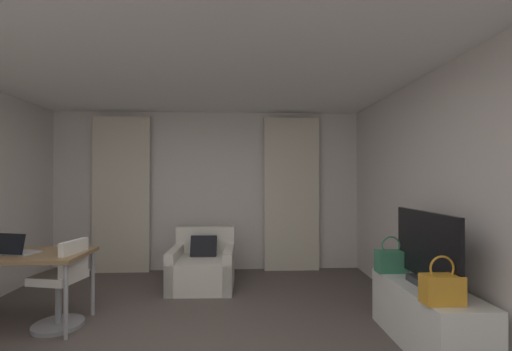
% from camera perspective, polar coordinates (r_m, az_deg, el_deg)
% --- Properties ---
extents(wall_window, '(5.12, 0.06, 2.60)m').
position_cam_1_polar(wall_window, '(5.58, -8.19, -2.60)').
color(wall_window, silver).
rests_on(wall_window, ground).
extents(wall_right, '(0.06, 6.12, 2.60)m').
position_cam_1_polar(wall_right, '(3.21, 35.71, -4.01)').
color(wall_right, silver).
rests_on(wall_right, ground).
extents(ceiling, '(5.12, 6.12, 0.06)m').
position_cam_1_polar(ceiling, '(2.81, -14.77, 23.17)').
color(ceiling, white).
rests_on(ceiling, wall_left).
extents(curtain_left_panel, '(0.90, 0.06, 2.50)m').
position_cam_1_polar(curtain_left_panel, '(5.75, -22.10, -3.00)').
color(curtain_left_panel, beige).
rests_on(curtain_left_panel, ground).
extents(curtain_right_panel, '(0.90, 0.06, 2.50)m').
position_cam_1_polar(curtain_right_panel, '(5.48, 6.14, -3.16)').
color(curtain_right_panel, beige).
rests_on(curtain_right_panel, ground).
extents(armchair, '(0.87, 0.85, 0.79)m').
position_cam_1_polar(armchair, '(4.83, -9.14, -15.30)').
color(armchair, silver).
rests_on(armchair, ground).
extents(desk, '(1.49, 0.66, 0.75)m').
position_cam_1_polar(desk, '(4.25, -36.56, -11.46)').
color(desk, olive).
rests_on(desk, ground).
extents(desk_chair, '(0.48, 0.48, 0.88)m').
position_cam_1_polar(desk_chair, '(4.05, -30.34, -16.35)').
color(desk_chair, gray).
rests_on(desk_chair, ground).
extents(laptop, '(0.37, 0.32, 0.22)m').
position_cam_1_polar(laptop, '(4.14, -35.84, -10.29)').
color(laptop, '#ADADB2').
rests_on(laptop, desk).
extents(tv_console, '(0.49, 1.22, 0.55)m').
position_cam_1_polar(tv_console, '(3.56, 27.25, -20.68)').
color(tv_console, white).
rests_on(tv_console, ground).
extents(tv_flatscreen, '(0.20, 0.97, 0.66)m').
position_cam_1_polar(tv_flatscreen, '(3.40, 27.20, -11.44)').
color(tv_flatscreen, '#333338').
rests_on(tv_flatscreen, tv_console).
extents(handbag_primary, '(0.30, 0.14, 0.37)m').
position_cam_1_polar(handbag_primary, '(3.76, 22.16, -13.34)').
color(handbag_primary, '#387F5B').
rests_on(handbag_primary, tv_console).
extents(handbag_secondary, '(0.30, 0.14, 0.37)m').
position_cam_1_polar(handbag_secondary, '(3.02, 29.32, -16.50)').
color(handbag_secondary, orange).
rests_on(handbag_secondary, tv_console).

